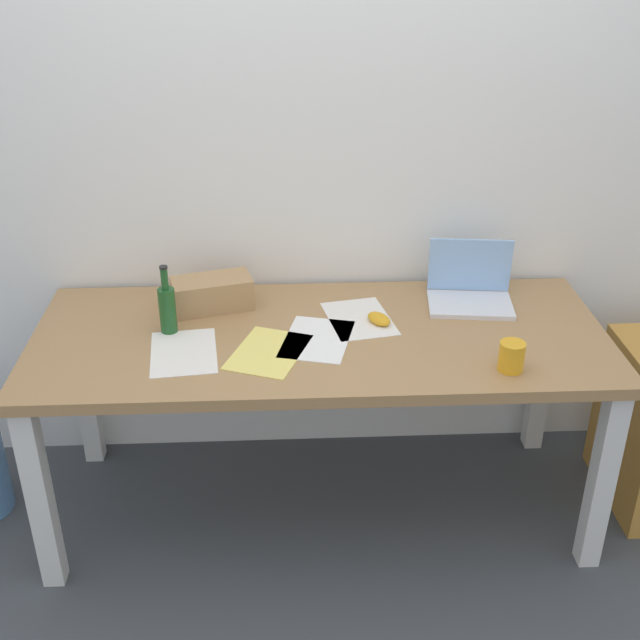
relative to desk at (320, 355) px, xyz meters
The scene contains 12 objects.
ground_plane 0.65m from the desk, ahead, with size 8.00×8.00×0.00m, color #42474C.
back_wall 0.79m from the desk, 90.00° to the left, with size 5.20×0.08×2.60m, color white.
desk is the anchor object (origin of this frame).
laptop_right 0.61m from the desk, 20.37° to the left, with size 0.32×0.25×0.22m.
beer_bottle 0.54m from the desk, behind, with size 0.06×0.06×0.24m.
computer_mouse 0.24m from the desk, 16.53° to the left, with size 0.06×0.10×0.03m, color gold.
cardboard_box 0.45m from the desk, 150.68° to the left, with size 0.28×0.14×0.11m, color tan.
coffee_mug 0.65m from the desk, 24.61° to the right, with size 0.08×0.08×0.10m, color gold.
paper_sheet_center 0.10m from the desk, 105.28° to the right, with size 0.21×0.30×0.00m, color white.
paper_sheet_front_left 0.47m from the desk, 166.08° to the right, with size 0.21×0.30×0.00m, color white.
paper_sheet_near_back 0.19m from the desk, 34.01° to the left, with size 0.21×0.30×0.00m, color white.
paper_yellow_folder 0.23m from the desk, 144.94° to the right, with size 0.21×0.30×0.00m, color #F4E06B.
Camera 1 is at (-0.11, -2.36, 2.03)m, focal length 44.75 mm.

